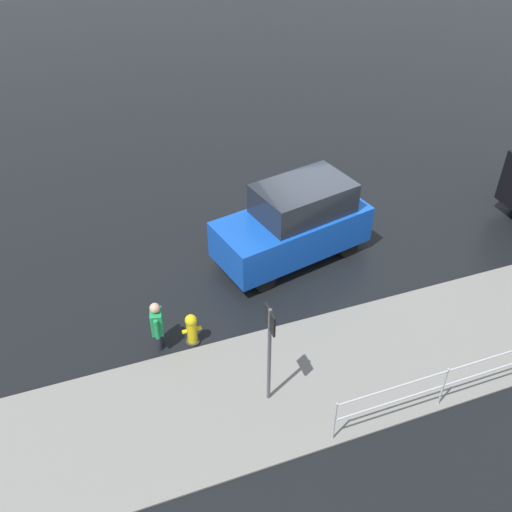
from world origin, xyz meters
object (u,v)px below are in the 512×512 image
at_px(moving_hatchback, 295,223).
at_px(sign_post, 270,343).
at_px(fire_hydrant, 192,329).
at_px(pedestrian, 157,323).

distance_m(moving_hatchback, sign_post, 4.72).
height_order(moving_hatchback, fire_hydrant, moving_hatchback).
xyz_separation_m(moving_hatchback, pedestrian, (3.97, 1.97, -0.34)).
distance_m(fire_hydrant, sign_post, 2.51).
height_order(moving_hatchback, sign_post, sign_post).
bearing_deg(pedestrian, fire_hydrant, 167.35).
bearing_deg(pedestrian, moving_hatchback, -153.62).
bearing_deg(moving_hatchback, pedestrian, 26.38).
height_order(pedestrian, sign_post, sign_post).
relative_size(moving_hatchback, fire_hydrant, 5.20).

